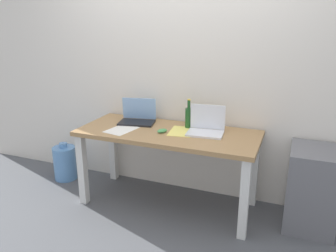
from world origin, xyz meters
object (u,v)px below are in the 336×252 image
desk (168,142)px  computer_mouse (162,131)px  laptop_left (138,118)px  filing_cabinet (312,188)px  water_cooler_jug (65,163)px  laptop_right (206,127)px  beer_bottle (189,117)px

desk → computer_mouse: 0.14m
laptop_left → filing_cabinet: (1.64, -0.04, -0.44)m
computer_mouse → water_cooler_jug: 1.36m
laptop_right → beer_bottle: beer_bottle is taller
laptop_left → laptop_right: (0.72, -0.07, 0.00)m
beer_bottle → water_cooler_jug: beer_bottle is taller
laptop_right → water_cooler_jug: 1.71m
laptop_left → laptop_right: laptop_right is taller
laptop_right → filing_cabinet: laptop_right is taller
computer_mouse → desk: bearing=87.0°
desk → laptop_left: laptop_left is taller
beer_bottle → desk: bearing=-128.6°
beer_bottle → filing_cabinet: 1.23m
desk → beer_bottle: (0.14, 0.17, 0.21)m
laptop_left → filing_cabinet: laptop_left is taller
desk → computer_mouse: computer_mouse is taller
beer_bottle → filing_cabinet: size_ratio=0.39×
laptop_right → water_cooler_jug: size_ratio=0.80×
laptop_right → beer_bottle: (-0.20, 0.10, 0.05)m
water_cooler_jug → filing_cabinet: filing_cabinet is taller
laptop_right → water_cooler_jug: bearing=179.9°
computer_mouse → filing_cabinet: computer_mouse is taller
computer_mouse → filing_cabinet: size_ratio=0.14×
laptop_left → filing_cabinet: size_ratio=0.54×
filing_cabinet → computer_mouse: bearing=-172.9°
laptop_left → laptop_right: 0.72m
beer_bottle → water_cooler_jug: size_ratio=0.65×
water_cooler_jug → filing_cabinet: 2.54m
desk → filing_cabinet: desk is taller
beer_bottle → computer_mouse: (-0.17, -0.23, -0.09)m
filing_cabinet → water_cooler_jug: bearing=-179.4°
laptop_right → water_cooler_jug: laptop_right is taller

